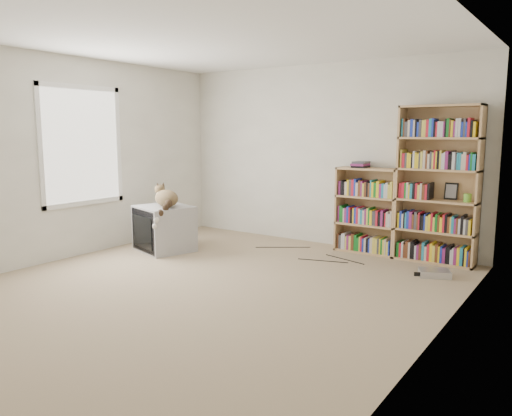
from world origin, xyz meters
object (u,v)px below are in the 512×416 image
Objects in this scene: bookcase_tall at (438,189)px; dvd_player at (435,273)px; cat at (165,201)px; crt_tv at (165,228)px; bookcase_short at (368,214)px.

bookcase_tall is 5.81× the size of dvd_player.
cat is 3.42m from bookcase_tall.
bookcase_short is at bearing 49.62° from crt_tv.
cat is 0.32× the size of bookcase_tall.
crt_tv is 3.43m from dvd_player.
bookcase_tall is at bearing 41.79° from crt_tv.
bookcase_tall reaches higher than cat.
bookcase_tall is 1.09m from dvd_player.
bookcase_tall is at bearing 0.04° from bookcase_short.
bookcase_tall reaches higher than crt_tv.
bookcase_short reaches higher than cat.
bookcase_tall reaches higher than dvd_player.
bookcase_short is at bearing 123.67° from dvd_player.
bookcase_short is 3.43× the size of dvd_player.
crt_tv is at bearing 162.29° from cat.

